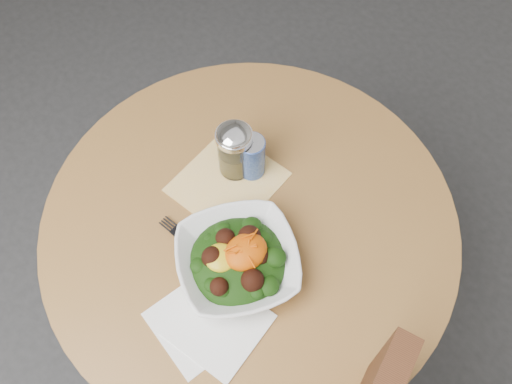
# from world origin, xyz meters

# --- Properties ---
(ground) EXTENTS (6.00, 6.00, 0.00)m
(ground) POSITION_xyz_m (0.00, 0.00, 0.00)
(ground) COLOR #2F2F32
(ground) RESTS_ON ground
(table) EXTENTS (0.90, 0.90, 0.75)m
(table) POSITION_xyz_m (0.00, 0.00, 0.55)
(table) COLOR black
(table) RESTS_ON ground
(cloth_napkin) EXTENTS (0.25, 0.24, 0.00)m
(cloth_napkin) POSITION_xyz_m (0.02, 0.11, 0.75)
(cloth_napkin) COLOR orange
(cloth_napkin) RESTS_ON table
(paper_napkins) EXTENTS (0.21, 0.21, 0.00)m
(paper_napkins) POSITION_xyz_m (-0.20, -0.13, 0.75)
(paper_napkins) COLOR white
(paper_napkins) RESTS_ON table
(salad_bowl) EXTENTS (0.32, 0.32, 0.09)m
(salad_bowl) POSITION_xyz_m (-0.08, -0.07, 0.78)
(salad_bowl) COLOR white
(salad_bowl) RESTS_ON table
(fork) EXTENTS (0.05, 0.19, 0.00)m
(fork) POSITION_xyz_m (-0.13, 0.03, 0.76)
(fork) COLOR black
(fork) RESTS_ON table
(spice_shaker) EXTENTS (0.08, 0.08, 0.14)m
(spice_shaker) POSITION_xyz_m (0.06, 0.13, 0.82)
(spice_shaker) COLOR silver
(spice_shaker) RESTS_ON table
(beverage_can) EXTENTS (0.06, 0.06, 0.11)m
(beverage_can) POSITION_xyz_m (0.08, 0.10, 0.81)
(beverage_can) COLOR navy
(beverage_can) RESTS_ON table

